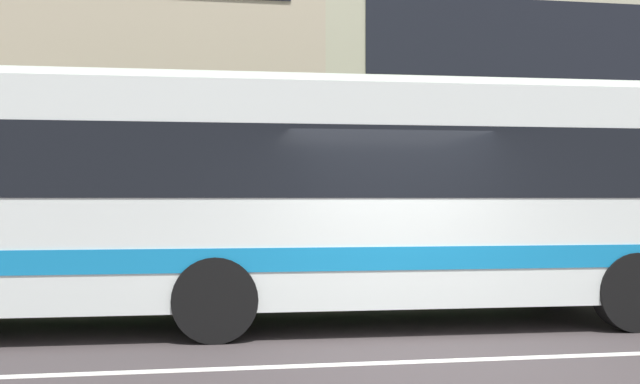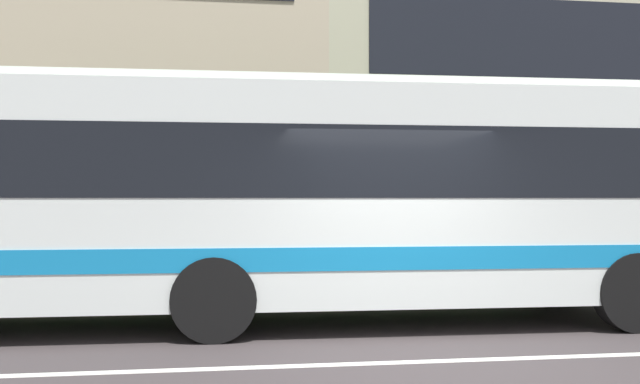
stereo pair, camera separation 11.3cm
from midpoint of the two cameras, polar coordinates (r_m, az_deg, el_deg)
The scene contains 4 objects.
ground_plane at distance 7.97m, azimuth 7.56°, elevation -12.64°, with size 160.00×160.00×0.00m, color #3D3637.
lane_centre_line at distance 7.97m, azimuth 7.56°, elevation -12.61°, with size 60.00×0.16×0.01m, color silver.
hedge_row_far at distance 14.02m, azimuth -7.12°, elevation -4.98°, with size 18.32×1.10×1.16m, color #376F31.
transit_bus at distance 10.06m, azimuth -4.43°, elevation -0.02°, with size 11.17×2.90×3.19m.
Camera 1 is at (-2.33, -7.45, 1.68)m, focal length 42.18 mm.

